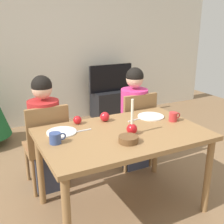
{
  "coord_description": "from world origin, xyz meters",
  "views": [
    {
      "loc": [
        -1.07,
        -1.92,
        1.65
      ],
      "look_at": [
        0.0,
        0.2,
        0.87
      ],
      "focal_mm": 44.69,
      "sensor_mm": 36.0,
      "label": 1
    }
  ],
  "objects_px": {
    "chair_right": "(135,126)",
    "mug_right": "(173,117)",
    "candle_centerpiece": "(132,127)",
    "apple_near_candle": "(77,120)",
    "mug_left": "(56,138)",
    "person_left_child": "(46,136)",
    "dining_table": "(123,141)",
    "tv": "(111,78)",
    "chair_left": "(47,142)",
    "plate_left": "(62,132)",
    "tv_stand": "(111,104)",
    "apple_by_left_plate": "(105,117)",
    "person_right_child": "(134,120)",
    "plate_right": "(151,116)",
    "bowl_walnuts": "(128,139)"
  },
  "relations": [
    {
      "from": "mug_right",
      "to": "candle_centerpiece",
      "type": "bearing_deg",
      "value": -169.38
    },
    {
      "from": "plate_right",
      "to": "mug_right",
      "type": "xyz_separation_m",
      "value": [
        0.12,
        -0.19,
        0.04
      ]
    },
    {
      "from": "tv",
      "to": "candle_centerpiece",
      "type": "xyz_separation_m",
      "value": [
        -0.99,
        -2.37,
        0.1
      ]
    },
    {
      "from": "person_right_child",
      "to": "candle_centerpiece",
      "type": "distance_m",
      "value": 0.88
    },
    {
      "from": "mug_left",
      "to": "mug_right",
      "type": "height_order",
      "value": "same"
    },
    {
      "from": "chair_left",
      "to": "plate_right",
      "type": "bearing_deg",
      "value": -22.54
    },
    {
      "from": "tv_stand",
      "to": "apple_near_candle",
      "type": "xyz_separation_m",
      "value": [
        -1.32,
        -1.94,
        0.55
      ]
    },
    {
      "from": "dining_table",
      "to": "chair_right",
      "type": "height_order",
      "value": "chair_right"
    },
    {
      "from": "chair_left",
      "to": "candle_centerpiece",
      "type": "xyz_separation_m",
      "value": [
        0.56,
        -0.68,
        0.3
      ]
    },
    {
      "from": "person_right_child",
      "to": "tv_stand",
      "type": "relative_size",
      "value": 1.83
    },
    {
      "from": "candle_centerpiece",
      "to": "apple_by_left_plate",
      "type": "relative_size",
      "value": 3.38
    },
    {
      "from": "person_right_child",
      "to": "plate_right",
      "type": "relative_size",
      "value": 4.57
    },
    {
      "from": "apple_near_candle",
      "to": "mug_left",
      "type": "bearing_deg",
      "value": -132.47
    },
    {
      "from": "bowl_walnuts",
      "to": "tv_stand",
      "type": "bearing_deg",
      "value": 66.21
    },
    {
      "from": "person_left_child",
      "to": "chair_left",
      "type": "bearing_deg",
      "value": -90.0
    },
    {
      "from": "dining_table",
      "to": "person_right_child",
      "type": "bearing_deg",
      "value": 51.98
    },
    {
      "from": "chair_right",
      "to": "candle_centerpiece",
      "type": "xyz_separation_m",
      "value": [
        -0.45,
        -0.68,
        0.3
      ]
    },
    {
      "from": "candle_centerpiece",
      "to": "person_left_child",
      "type": "bearing_deg",
      "value": 128.03
    },
    {
      "from": "chair_right",
      "to": "plate_left",
      "type": "relative_size",
      "value": 3.57
    },
    {
      "from": "person_left_child",
      "to": "candle_centerpiece",
      "type": "bearing_deg",
      "value": -51.97
    },
    {
      "from": "tv",
      "to": "candle_centerpiece",
      "type": "height_order",
      "value": "candle_centerpiece"
    },
    {
      "from": "apple_by_left_plate",
      "to": "mug_right",
      "type": "bearing_deg",
      "value": -26.55
    },
    {
      "from": "tv",
      "to": "mug_right",
      "type": "height_order",
      "value": "tv"
    },
    {
      "from": "candle_centerpiece",
      "to": "mug_right",
      "type": "distance_m",
      "value": 0.52
    },
    {
      "from": "candle_centerpiece",
      "to": "apple_near_candle",
      "type": "distance_m",
      "value": 0.54
    },
    {
      "from": "chair_left",
      "to": "plate_left",
      "type": "height_order",
      "value": "chair_left"
    },
    {
      "from": "mug_right",
      "to": "mug_left",
      "type": "bearing_deg",
      "value": 179.43
    },
    {
      "from": "plate_left",
      "to": "mug_left",
      "type": "bearing_deg",
      "value": -118.96
    },
    {
      "from": "tv_stand",
      "to": "tv",
      "type": "height_order",
      "value": "tv"
    },
    {
      "from": "mug_right",
      "to": "apple_near_candle",
      "type": "xyz_separation_m",
      "value": [
        -0.83,
        0.33,
        -0.01
      ]
    },
    {
      "from": "chair_left",
      "to": "tv_stand",
      "type": "relative_size",
      "value": 1.41
    },
    {
      "from": "plate_right",
      "to": "person_left_child",
      "type": "bearing_deg",
      "value": 155.81
    },
    {
      "from": "chair_left",
      "to": "person_left_child",
      "type": "height_order",
      "value": "person_left_child"
    },
    {
      "from": "mug_right",
      "to": "apple_near_candle",
      "type": "relative_size",
      "value": 1.58
    },
    {
      "from": "candle_centerpiece",
      "to": "mug_left",
      "type": "bearing_deg",
      "value": 170.17
    },
    {
      "from": "chair_right",
      "to": "apple_by_left_plate",
      "type": "distance_m",
      "value": 0.66
    },
    {
      "from": "person_left_child",
      "to": "candle_centerpiece",
      "type": "xyz_separation_m",
      "value": [
        0.56,
        -0.71,
        0.24
      ]
    },
    {
      "from": "chair_right",
      "to": "mug_right",
      "type": "distance_m",
      "value": 0.65
    },
    {
      "from": "chair_left",
      "to": "apple_by_left_plate",
      "type": "xyz_separation_m",
      "value": [
        0.49,
        -0.3,
        0.28
      ]
    },
    {
      "from": "chair_right",
      "to": "apple_near_candle",
      "type": "relative_size",
      "value": 11.76
    },
    {
      "from": "person_left_child",
      "to": "bowl_walnuts",
      "type": "relative_size",
      "value": 7.56
    },
    {
      "from": "mug_left",
      "to": "plate_right",
      "type": "bearing_deg",
      "value": 10.26
    },
    {
      "from": "candle_centerpiece",
      "to": "apple_near_candle",
      "type": "relative_size",
      "value": 3.94
    },
    {
      "from": "tv",
      "to": "plate_left",
      "type": "height_order",
      "value": "tv"
    },
    {
      "from": "mug_right",
      "to": "dining_table",
      "type": "bearing_deg",
      "value": -177.73
    },
    {
      "from": "tv_stand",
      "to": "tv",
      "type": "xyz_separation_m",
      "value": [
        0.0,
        0.0,
        0.47
      ]
    },
    {
      "from": "dining_table",
      "to": "apple_near_candle",
      "type": "height_order",
      "value": "apple_near_candle"
    },
    {
      "from": "tv",
      "to": "mug_right",
      "type": "relative_size",
      "value": 6.52
    },
    {
      "from": "candle_centerpiece",
      "to": "mug_left",
      "type": "xyz_separation_m",
      "value": [
        -0.62,
        0.11,
        -0.02
      ]
    },
    {
      "from": "dining_table",
      "to": "tv",
      "type": "xyz_separation_m",
      "value": [
        1.04,
        2.3,
        0.04
      ]
    }
  ]
}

